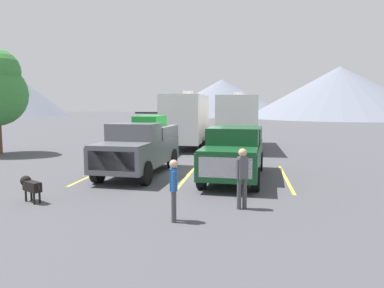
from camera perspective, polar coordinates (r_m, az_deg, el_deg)
ground_plane at (r=15.95m, az=-0.05°, el=-4.32°), size 240.00×240.00×0.00m
pickup_truck_a at (r=15.36m, az=-8.19°, el=-0.26°), size 2.45×5.48×2.61m
pickup_truck_b at (r=14.49m, az=6.77°, el=-1.01°), size 2.44×5.88×2.06m
lot_stripe_a at (r=16.16m, az=-14.59°, el=-4.37°), size 0.12×5.50×0.01m
lot_stripe_b at (r=15.06m, az=-0.58°, el=-4.94°), size 0.12×5.50×0.01m
lot_stripe_c at (r=14.95m, az=14.62°, el=-5.23°), size 0.12×5.50×0.01m
camper_trailer_a at (r=23.89m, az=-0.95°, el=4.10°), size 2.46×7.27×3.84m
camper_trailer_b at (r=24.27m, az=7.26°, el=4.00°), size 2.47×9.17×3.77m
person_a at (r=9.07m, az=-2.91°, el=-6.66°), size 0.22×0.35×1.58m
person_b at (r=10.22m, az=7.95°, el=-4.77°), size 0.34×0.30×1.72m
dog at (r=12.00m, az=-24.28°, el=-5.92°), size 0.91×0.65×0.77m
mountain_ridge at (r=87.09m, az=-0.18°, el=8.41°), size 156.10×46.41×14.94m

